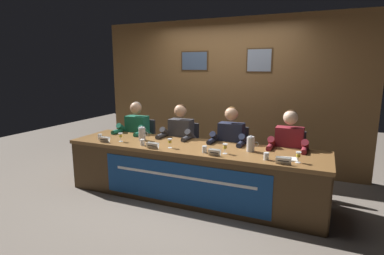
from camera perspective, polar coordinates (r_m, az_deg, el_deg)
The scene contains 26 objects.
ground_plane at distance 4.37m, azimuth 0.00°, elevation -12.69°, with size 12.00×12.00×0.00m, color #70665B.
wall_back_panelled at distance 5.43m, azimuth 6.39°, elevation 6.17°, with size 4.73×0.14×2.60m.
conference_table at distance 4.09m, azimuth -0.65°, elevation -6.80°, with size 3.53×0.87×0.73m.
chair_far_left at distance 5.29m, azimuth -9.42°, elevation -3.60°, with size 0.44×0.45×0.90m.
panelist_far_left at distance 5.07m, azimuth -10.74°, elevation -1.09°, with size 0.51×0.48×1.22m.
nameplate_far_left at distance 4.48m, azimuth -16.10°, elevation -2.16°, with size 0.16×0.06×0.08m.
juice_glass_far_left at distance 4.45m, azimuth -13.26°, elevation -1.50°, with size 0.06×0.06×0.12m.
water_cup_far_left at distance 4.66m, azimuth -16.89°, elevation -1.75°, with size 0.06×0.06×0.08m.
chair_center_left at distance 4.91m, azimuth -1.45°, elevation -4.61°, with size 0.44×0.45×0.90m.
panelist_center_left at distance 4.67m, azimuth -2.50°, elevation -1.95°, with size 0.51×0.48×1.22m.
nameplate_center_left at distance 4.01m, azimuth -7.43°, elevation -3.36°, with size 0.17×0.06×0.08m.
juice_glass_center_left at distance 4.00m, azimuth -4.18°, elevation -2.65°, with size 0.06×0.06×0.12m.
water_cup_center_left at distance 4.19m, azimuth -9.29°, elevation -2.82°, with size 0.06×0.06×0.08m.
chair_center_right at distance 4.64m, azimuth 7.68°, elevation -5.64°, with size 0.44×0.45×0.90m.
panelist_center_right at distance 4.38m, azimuth 7.05°, elevation -2.89°, with size 0.51×0.48×1.22m.
nameplate_center_right at distance 3.66m, azimuth 4.23°, elevation -4.69°, with size 0.15×0.06×0.08m.
juice_glass_center_right at distance 3.75m, azimuth 6.22°, elevation -3.64°, with size 0.06×0.06×0.12m.
water_cup_center_right at distance 3.79m, azimuth 2.36°, elevation -4.17°, with size 0.06×0.06×0.08m.
chair_far_right at distance 4.50m, azimuth 17.68°, elevation -6.62°, with size 0.44×0.45×0.90m.
panelist_far_right at distance 4.24m, azimuth 17.60°, elevation -3.83°, with size 0.51×0.48×1.22m.
nameplate_far_right at distance 3.49m, azimuth 16.78°, elevation -5.97°, with size 0.17×0.06×0.08m.
juice_glass_far_right at distance 3.58m, azimuth 19.35°, elevation -4.93°, with size 0.06×0.06×0.12m.
water_cup_far_right at distance 3.59m, azimuth 13.77°, elevation -5.34°, with size 0.06×0.06×0.08m.
water_pitcher_left_side at distance 4.48m, azimuth -9.37°, elevation -1.17°, with size 0.15×0.10×0.21m.
water_pitcher_right_side at distance 3.90m, azimuth 10.98°, elevation -3.07°, with size 0.15×0.10×0.21m.
document_stack_far_right at distance 3.69m, azimuth 17.49°, elevation -5.63°, with size 0.23×0.19×0.01m.
Camera 1 is at (1.60, -3.67, 1.76)m, focal length 28.40 mm.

